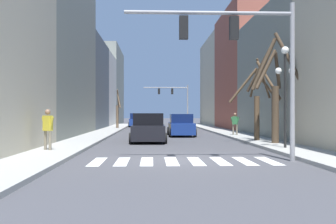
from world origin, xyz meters
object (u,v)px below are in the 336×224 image
Objects in this scene: car_parked_right_far at (181,126)px; street_lamp_right_corner at (285,76)px; traffic_signal_near at (243,46)px; car_parked_left_near at (148,129)px; street_tree_left_mid at (274,89)px; street_tree_right_far at (258,101)px; street_tree_right_near at (118,111)px; car_driving_toward_lane at (137,121)px; traffic_signal_far at (175,96)px; pedestrian_on_right_sidewalk at (48,126)px; pedestrian_crossing_street at (235,122)px; car_driving_away_lane at (149,123)px.

street_lamp_right_corner is at bearing -161.69° from car_parked_right_far.
traffic_signal_near is 1.34× the size of car_parked_left_near.
street_tree_left_mid reaches higher than street_lamp_right_corner.
street_tree_right_near is at bearing 116.65° from street_tree_right_far.
street_tree_right_far is at bearing -163.17° from car_driving_toward_lane.
street_tree_right_far is at bearing -84.81° from traffic_signal_far.
street_tree_right_near is (-1.80, -7.39, 1.21)m from car_driving_toward_lane.
car_parked_left_near is (-3.50, -33.01, -3.45)m from traffic_signal_far.
pedestrian_on_right_sidewalk is (-2.58, -33.38, 0.40)m from car_driving_toward_lane.
traffic_signal_near reaches higher than car_parked_right_far.
pedestrian_crossing_street is at bearing -107.70° from car_parked_right_far.
car_driving_toward_lane is 0.78× the size of street_tree_left_mid.
traffic_signal_near reaches higher than pedestrian_crossing_street.
pedestrian_crossing_street is (10.77, 11.65, -0.09)m from pedestrian_on_right_sidewalk.
car_driving_away_lane is at bearing 98.05° from traffic_signal_near.
street_tree_right_far is at bearing 82.29° from car_parked_left_near.
car_driving_away_lane is 0.74× the size of street_tree_left_mid.
car_driving_away_lane is (-6.59, 22.09, -2.77)m from street_lamp_right_corner.
street_tree_left_mid is (8.62, -29.78, 2.27)m from car_driving_toward_lane.
traffic_signal_near is at bearing -176.06° from car_parked_right_far.
street_lamp_right_corner is at bearing 16.61° from car_driving_away_lane.
pedestrian_on_right_sidewalk is (-4.25, -22.87, 0.48)m from car_driving_away_lane.
car_parked_right_far is at bearing -168.29° from car_driving_toward_lane.
street_tree_left_mid is at bearing -163.85° from car_driving_toward_lane.
traffic_signal_far is 40.56m from pedestrian_on_right_sidewalk.
pedestrian_on_right_sidewalk reaches higher than car_driving_away_lane.
street_lamp_right_corner reaches higher than pedestrian_crossing_street.
street_tree_right_near is at bearing 124.16° from pedestrian_on_right_sidewalk.
car_parked_right_far is 8.40m from street_tree_right_far.
street_tree_left_mid is 1.22× the size of street_tree_right_far.
car_driving_away_lane is 0.95× the size of car_driving_toward_lane.
car_parked_right_far is at bearing 119.96° from street_tree_right_far.
traffic_signal_far is 4.00× the size of pedestrian_crossing_street.
pedestrian_on_right_sidewalk is (-7.85, -39.68, -3.06)m from traffic_signal_far.
car_parked_right_far is 14.47m from street_tree_right_near.
car_parked_right_far is (-4.01, 12.12, -2.70)m from street_lamp_right_corner.
car_parked_left_near is (-6.48, 5.88, -2.68)m from street_lamp_right_corner.
pedestrian_on_right_sidewalk is 11.92m from street_tree_left_mid.
car_driving_away_lane is 2.73× the size of pedestrian_crossing_street.
traffic_signal_far is at bearing 94.39° from street_lamp_right_corner.
street_lamp_right_corner is 23.22m from car_driving_away_lane.
street_tree_right_far is (3.00, 8.93, -1.73)m from traffic_signal_near.
car_driving_toward_lane is 28.89m from street_tree_right_far.
car_parked_left_near is at bearing 92.76° from pedestrian_on_right_sidewalk.
car_driving_toward_lane is 2.63× the size of pedestrian_on_right_sidewalk.
street_tree_right_near reaches higher than pedestrian_crossing_street.
car_parked_left_near is at bearing -79.54° from street_tree_right_near.
car_parked_right_far is 2.69× the size of pedestrian_on_right_sidewalk.
traffic_signal_far is 17.55m from car_driving_away_lane.
car_driving_toward_lane is at bearing 98.33° from traffic_signal_near.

